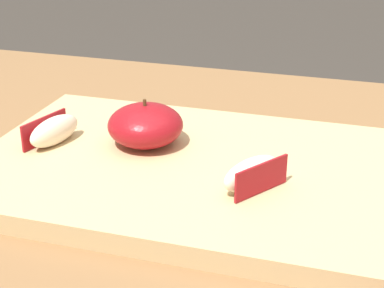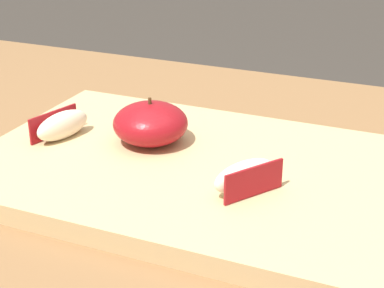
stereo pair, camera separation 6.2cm
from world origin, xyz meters
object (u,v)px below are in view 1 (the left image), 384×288
at_px(apple_wedge_back, 52,132).
at_px(cutting_board, 192,171).
at_px(apple_half_skin_up, 145,125).
at_px(apple_wedge_front, 253,174).

bearing_deg(apple_wedge_back, cutting_board, 1.01).
bearing_deg(apple_half_skin_up, apple_wedge_front, -26.70).
height_order(cutting_board, apple_half_skin_up, apple_half_skin_up).
bearing_deg(apple_wedge_back, apple_half_skin_up, 17.58).
height_order(cutting_board, apple_wedge_front, apple_wedge_front).
relative_size(apple_half_skin_up, apple_wedge_front, 1.16).
height_order(cutting_board, apple_wedge_back, apple_wedge_back).
relative_size(apple_half_skin_up, apple_wedge_back, 1.12).
bearing_deg(apple_half_skin_up, cutting_board, -24.46).
xyz_separation_m(cutting_board, apple_wedge_front, (0.07, -0.04, 0.03)).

